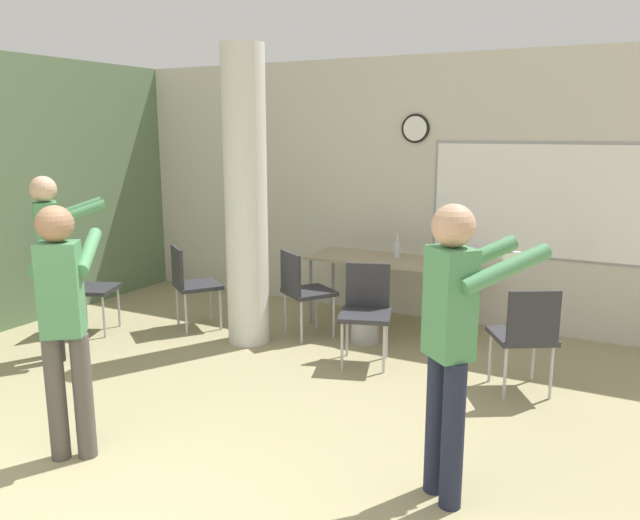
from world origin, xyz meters
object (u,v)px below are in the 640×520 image
(folding_table, at_px, (391,263))
(chair_mid_room, at_px, (526,332))
(chair_near_pillar, at_px, (191,281))
(person_playing_front, at_px, (64,313))
(chair_table_front, at_px, (366,306))
(chair_table_left, at_px, (303,287))
(person_playing_side, at_px, (453,331))
(bottle_on_table, at_px, (397,249))
(chair_by_left_wall, at_px, (86,283))
(person_watching_back, at_px, (52,253))

(folding_table, xyz_separation_m, chair_mid_room, (1.54, -1.10, -0.18))
(chair_near_pillar, xyz_separation_m, person_playing_front, (1.00, -2.42, 0.43))
(chair_mid_room, height_order, person_playing_front, person_playing_front)
(chair_table_front, distance_m, chair_table_left, 0.90)
(chair_table_left, xyz_separation_m, person_playing_side, (2.08, -2.08, 0.47))
(person_playing_front, bearing_deg, chair_table_front, 67.44)
(chair_table_left, height_order, person_playing_side, person_playing_side)
(chair_table_front, xyz_separation_m, person_playing_front, (-0.99, -2.37, 0.43))
(chair_mid_room, xyz_separation_m, person_playing_front, (-2.36, -2.29, 0.43))
(bottle_on_table, height_order, chair_by_left_wall, bottle_on_table)
(chair_by_left_wall, distance_m, person_playing_side, 4.32)
(person_watching_back, bearing_deg, chair_by_left_wall, 119.12)
(bottle_on_table, bearing_deg, chair_mid_room, -38.60)
(chair_by_left_wall, distance_m, chair_near_pillar, 1.05)
(chair_mid_room, bearing_deg, chair_table_front, 176.41)
(chair_table_front, relative_size, person_playing_front, 0.54)
(folding_table, xyz_separation_m, chair_by_left_wall, (-2.71, -1.55, -0.18))
(chair_table_front, bearing_deg, chair_mid_room, -3.59)
(bottle_on_table, distance_m, chair_table_front, 1.17)
(chair_table_left, height_order, person_playing_front, person_playing_front)
(chair_table_left, height_order, chair_mid_room, same)
(chair_mid_room, height_order, person_playing_side, person_playing_side)
(chair_by_left_wall, bearing_deg, person_playing_front, -44.33)
(chair_table_left, bearing_deg, chair_table_front, -22.37)
(bottle_on_table, distance_m, chair_by_left_wall, 3.21)
(bottle_on_table, xyz_separation_m, person_playing_front, (-0.85, -3.50, 0.12))
(chair_table_left, bearing_deg, chair_by_left_wall, -156.84)
(chair_near_pillar, bearing_deg, folding_table, 28.11)
(chair_by_left_wall, height_order, person_watching_back, person_watching_back)
(chair_near_pillar, bearing_deg, chair_mid_room, -2.21)
(folding_table, relative_size, bottle_on_table, 7.21)
(chair_table_front, bearing_deg, person_watching_back, -154.36)
(person_playing_side, bearing_deg, person_playing_front, -164.07)
(chair_table_front, relative_size, chair_mid_room, 1.00)
(chair_by_left_wall, distance_m, person_playing_front, 2.67)
(folding_table, bearing_deg, person_playing_front, -103.61)
(folding_table, relative_size, chair_table_left, 1.97)
(folding_table, height_order, chair_table_front, chair_table_front)
(chair_table_left, bearing_deg, folding_table, 45.49)
(person_playing_front, relative_size, person_watching_back, 0.97)
(folding_table, xyz_separation_m, person_playing_front, (-0.82, -3.39, 0.26))
(chair_near_pillar, bearing_deg, person_playing_side, -28.83)
(chair_by_left_wall, xyz_separation_m, person_watching_back, (0.37, -0.67, 0.46))
(chair_by_left_wall, relative_size, person_watching_back, 0.53)
(folding_table, relative_size, chair_table_front, 1.97)
(chair_near_pillar, distance_m, chair_table_left, 1.20)
(chair_by_left_wall, distance_m, chair_mid_room, 4.27)
(bottle_on_table, relative_size, person_watching_back, 0.14)
(chair_table_left, xyz_separation_m, person_playing_front, (-0.16, -2.72, 0.43))
(chair_mid_room, xyz_separation_m, person_watching_back, (-3.87, -1.11, 0.46))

